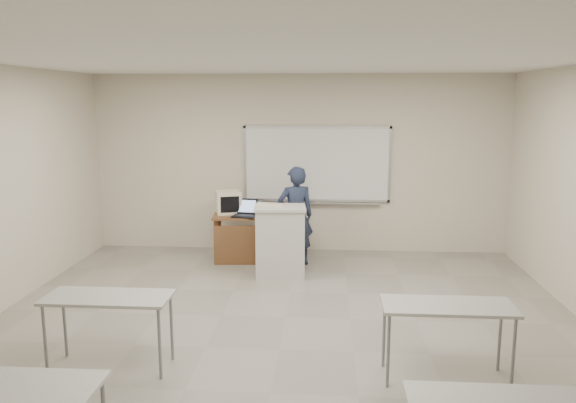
# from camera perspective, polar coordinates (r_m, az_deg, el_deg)

# --- Properties ---
(floor) EXTENTS (7.00, 8.00, 0.01)m
(floor) POSITION_cam_1_polar(r_m,az_deg,el_deg) (6.08, -0.91, -14.85)
(floor) COLOR gray
(floor) RESTS_ON ground
(whiteboard) EXTENTS (2.48, 0.10, 1.31)m
(whiteboard) POSITION_cam_1_polar(r_m,az_deg,el_deg) (9.51, 2.94, 3.70)
(whiteboard) COLOR white
(whiteboard) RESTS_ON floor
(student_desks) EXTENTS (4.40, 2.20, 0.73)m
(student_desks) POSITION_cam_1_polar(r_m,az_deg,el_deg) (4.57, -2.45, -14.39)
(student_desks) COLOR #AFAFAA
(student_desks) RESTS_ON floor
(instructor_desk) EXTENTS (1.23, 0.62, 0.75)m
(instructor_desk) POSITION_cam_1_polar(r_m,az_deg,el_deg) (8.99, -3.77, -2.97)
(instructor_desk) COLOR brown
(instructor_desk) RESTS_ON floor
(podium) EXTENTS (0.74, 0.54, 1.05)m
(podium) POSITION_cam_1_polar(r_m,az_deg,el_deg) (8.26, -0.80, -4.05)
(podium) COLOR beige
(podium) RESTS_ON floor
(crt_monitor) EXTENTS (0.39, 0.44, 0.37)m
(crt_monitor) POSITION_cam_1_polar(r_m,az_deg,el_deg) (9.20, -6.17, -0.06)
(crt_monitor) COLOR beige
(crt_monitor) RESTS_ON instructor_desk
(laptop) EXTENTS (0.36, 0.33, 0.26)m
(laptop) POSITION_cam_1_polar(r_m,az_deg,el_deg) (8.93, -4.44, -1.11)
(laptop) COLOR black
(laptop) RESTS_ON instructor_desk
(mouse) EXTENTS (0.11, 0.08, 0.04)m
(mouse) POSITION_cam_1_polar(r_m,az_deg,el_deg) (8.82, -2.59, -1.49)
(mouse) COLOR #AEB3B7
(mouse) RESTS_ON instructor_desk
(keyboard) EXTENTS (0.45, 0.25, 0.02)m
(keyboard) POSITION_cam_1_polar(r_m,az_deg,el_deg) (8.24, -1.81, -0.30)
(keyboard) COLOR beige
(keyboard) RESTS_ON podium
(presenter) EXTENTS (0.66, 0.53, 1.56)m
(presenter) POSITION_cam_1_polar(r_m,az_deg,el_deg) (8.77, 0.77, -1.47)
(presenter) COLOR black
(presenter) RESTS_ON floor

